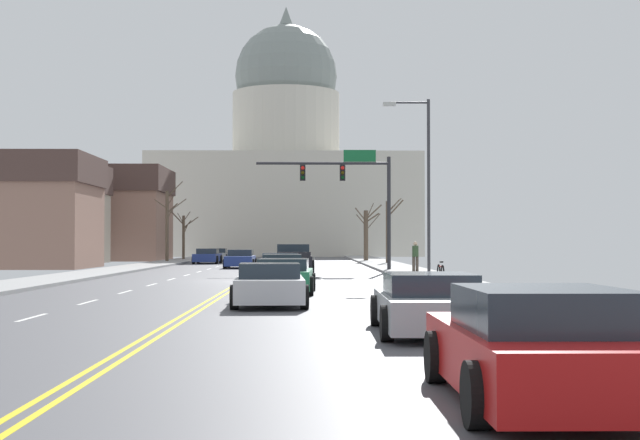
# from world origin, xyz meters

# --- Properties ---
(ground) EXTENTS (20.00, 180.00, 0.20)m
(ground) POSITION_xyz_m (0.00, -0.00, 0.02)
(ground) COLOR #4E4E53
(signal_gantry) EXTENTS (7.91, 0.41, 7.01)m
(signal_gantry) POSITION_xyz_m (5.42, 12.58, 5.12)
(signal_gantry) COLOR #28282D
(signal_gantry) RESTS_ON ground
(street_lamp_right) EXTENTS (2.09, 0.24, 7.94)m
(street_lamp_right) POSITION_xyz_m (7.94, -0.24, 4.81)
(street_lamp_right) COLOR #333338
(street_lamp_right) RESTS_ON ground
(capitol_building) EXTENTS (32.74, 20.59, 31.86)m
(capitol_building) POSITION_xyz_m (0.00, 73.48, 10.57)
(capitol_building) COLOR beige
(capitol_building) RESTS_ON ground
(pickup_truck_near_00) EXTENTS (2.32, 5.27, 1.61)m
(pickup_truck_near_00) POSITION_xyz_m (2.02, 9.65, 0.72)
(pickup_truck_near_00) COLOR black
(pickup_truck_near_00) RESTS_ON ground
(sedan_near_01) EXTENTS (2.15, 4.31, 1.20)m
(sedan_near_01) POSITION_xyz_m (1.56, 2.99, 0.57)
(sedan_near_01) COLOR silver
(sedan_near_01) RESTS_ON ground
(sedan_near_02) EXTENTS (1.98, 4.41, 1.24)m
(sedan_near_02) POSITION_xyz_m (1.83, -3.79, 0.58)
(sedan_near_02) COLOR black
(sedan_near_02) RESTS_ON ground
(sedan_near_03) EXTENTS (2.15, 4.55, 1.18)m
(sedan_near_03) POSITION_xyz_m (2.04, -9.42, 0.57)
(sedan_near_03) COLOR #1E7247
(sedan_near_03) RESTS_ON ground
(sedan_near_04) EXTENTS (2.15, 4.42, 1.17)m
(sedan_near_04) POSITION_xyz_m (1.81, -15.27, 0.55)
(sedan_near_04) COLOR silver
(sedan_near_04) RESTS_ON ground
(sedan_near_05) EXTENTS (2.09, 4.72, 1.15)m
(sedan_near_05) POSITION_xyz_m (5.16, -22.52, 0.55)
(sedan_near_05) COLOR #9EA3A8
(sedan_near_05) RESTS_ON ground
(sedan_near_06) EXTENTS (2.08, 4.42, 1.26)m
(sedan_near_06) POSITION_xyz_m (5.36, -29.87, 0.60)
(sedan_near_06) COLOR #B71414
(sedan_near_06) RESTS_ON ground
(sedan_oncoming_00) EXTENTS (2.04, 4.58, 1.22)m
(sedan_oncoming_00) POSITION_xyz_m (-1.67, 19.82, 0.58)
(sedan_oncoming_00) COLOR navy
(sedan_oncoming_00) RESTS_ON ground
(sedan_oncoming_01) EXTENTS (2.10, 4.44, 1.20)m
(sedan_oncoming_01) POSITION_xyz_m (-5.26, 32.03, 0.56)
(sedan_oncoming_01) COLOR navy
(sedan_oncoming_01) RESTS_ON ground
(sedan_oncoming_02) EXTENTS (2.05, 4.49, 1.15)m
(sedan_oncoming_02) POSITION_xyz_m (-5.43, 41.50, 0.55)
(sedan_oncoming_02) COLOR #9EA3A8
(sedan_oncoming_02) RESTS_ON ground
(flank_building_00) EXTENTS (10.70, 10.14, 8.64)m
(flank_building_00) POSITION_xyz_m (-15.71, 43.84, 4.39)
(flank_building_00) COLOR #8C6656
(flank_building_00) RESTS_ON ground
(flank_building_01) EXTENTS (10.29, 8.29, 7.49)m
(flank_building_01) POSITION_xyz_m (-16.54, 19.59, 3.80)
(flank_building_01) COLOR #8C6656
(flank_building_01) RESTS_ON ground
(flank_building_02) EXTENTS (8.41, 8.97, 8.04)m
(flank_building_02) POSITION_xyz_m (-18.05, 32.13, 4.09)
(flank_building_02) COLOR #B2A38E
(flank_building_02) RESTS_ON ground
(bare_tree_00) EXTENTS (2.44, 1.64, 5.00)m
(bare_tree_00) POSITION_xyz_m (7.88, 37.20, 2.53)
(bare_tree_00) COLOR brown
(bare_tree_00) RESTS_ON ground
(bare_tree_01) EXTENTS (2.66, 3.03, 4.50)m
(bare_tree_01) POSITION_xyz_m (-8.83, 43.83, 2.49)
(bare_tree_01) COLOR brown
(bare_tree_01) RESTS_ON ground
(bare_tree_02) EXTENTS (1.34, 1.73, 4.98)m
(bare_tree_02) POSITION_xyz_m (9.03, 28.87, 2.80)
(bare_tree_02) COLOR brown
(bare_tree_02) RESTS_ON ground
(bare_tree_03) EXTENTS (2.57, 1.79, 6.68)m
(bare_tree_03) POSITION_xyz_m (-8.90, 34.85, 3.32)
(bare_tree_03) COLOR brown
(bare_tree_03) RESTS_ON ground
(pedestrian_00) EXTENTS (0.35, 0.34, 1.61)m
(pedestrian_00) POSITION_xyz_m (8.62, 8.24, 1.03)
(pedestrian_00) COLOR #4C4238
(pedestrian_00) RESTS_ON ground
(bicycle_parked) EXTENTS (0.12, 1.77, 0.85)m
(bicycle_parked) POSITION_xyz_m (8.23, -3.51, 0.49)
(bicycle_parked) COLOR black
(bicycle_parked) RESTS_ON ground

